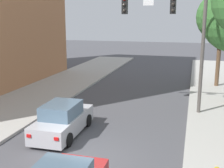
{
  "coord_description": "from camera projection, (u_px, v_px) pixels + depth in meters",
  "views": [
    {
      "loc": [
        4.18,
        -9.98,
        5.59
      ],
      "look_at": [
        -0.14,
        5.26,
        2.0
      ],
      "focal_mm": 46.94,
      "sensor_mm": 36.0,
      "label": 1
    }
  ],
  "objects": [
    {
      "name": "traffic_signal_mast",
      "position": [
        174.0,
        23.0,
        16.56
      ],
      "size": [
        5.91,
        0.38,
        7.5
      ],
      "color": "#514C47",
      "rests_on": "sidewalk_right"
    },
    {
      "name": "street_tree_third",
      "position": [
        222.0,
        17.0,
        22.85
      ],
      "size": [
        3.91,
        3.91,
        7.49
      ],
      "color": "brown",
      "rests_on": "sidewalk_right"
    },
    {
      "name": "ground_plane",
      "position": [
        80.0,
        161.0,
        11.71
      ],
      "size": [
        120.0,
        120.0,
        0.0
      ],
      "primitive_type": "plane",
      "color": "#4C4C51"
    },
    {
      "name": "car_lead_silver",
      "position": [
        63.0,
        120.0,
        14.24
      ],
      "size": [
        1.89,
        4.27,
        1.6
      ],
      "color": "#B7B7BC",
      "rests_on": "ground"
    }
  ]
}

